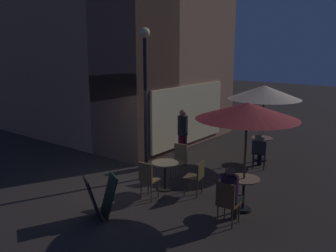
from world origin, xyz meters
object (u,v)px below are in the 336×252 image
cafe_chair_0 (259,151)px  cafe_chair_1 (227,200)px  patio_umbrella_0 (264,93)px  patron_seated_1 (230,191)px  menu_sandwich_board (101,197)px  street_lamp_near_corner (145,82)px  patron_seated_0 (260,146)px  patio_umbrella_1 (247,111)px  cafe_chair_4 (148,177)px  cafe_chair_3 (179,158)px  cafe_table_2 (165,170)px  cafe_chair_2 (197,175)px  cafe_table_0 (261,145)px  patron_standing_2 (183,136)px  cafe_table_1 (244,188)px

cafe_chair_0 → cafe_chair_1: 3.94m
patio_umbrella_0 → patron_seated_1: patio_umbrella_0 is taller
patio_umbrella_0 → cafe_chair_0: 1.90m
patron_seated_1 → menu_sandwich_board: bearing=119.2°
street_lamp_near_corner → patron_seated_0: street_lamp_near_corner is taller
menu_sandwich_board → patio_umbrella_1: 3.66m
cafe_chair_4 → patron_seated_0: patron_seated_0 is taller
street_lamp_near_corner → cafe_chair_1: bearing=-109.2°
patio_umbrella_0 → menu_sandwich_board: bearing=170.3°
cafe_chair_0 → patron_seated_0: patron_seated_0 is taller
patio_umbrella_1 → cafe_chair_0: bearing=18.0°
menu_sandwich_board → cafe_chair_3: (2.99, 0.08, 0.12)m
menu_sandwich_board → patron_seated_1: 2.77m
cafe_table_2 → patio_umbrella_1: patio_umbrella_1 is taller
cafe_chair_1 → patron_seated_0: bearing=11.3°
menu_sandwich_board → cafe_chair_2: bearing=5.7°
menu_sandwich_board → cafe_chair_2: 2.50m
street_lamp_near_corner → cafe_chair_0: size_ratio=4.61×
patio_umbrella_1 → cafe_chair_0: (2.93, 0.95, -1.74)m
cafe_chair_4 → patron_seated_0: size_ratio=0.79×
cafe_table_2 → patio_umbrella_1: (0.10, -2.18, 1.77)m
cafe_table_0 → patio_umbrella_1: (-3.76, -1.24, 1.76)m
cafe_table_0 → cafe_chair_1: (-4.63, -1.30, 0.02)m
patron_seated_1 → cafe_table_2: bearing=70.6°
cafe_table_2 → patron_standing_2: patron_standing_2 is taller
cafe_chair_3 → patron_seated_0: patron_seated_0 is taller
street_lamp_near_corner → cafe_table_0: 4.56m
street_lamp_near_corner → menu_sandwich_board: street_lamp_near_corner is taller
cafe_table_0 → cafe_table_2: (-3.87, 0.94, -0.01)m
cafe_chair_1 → cafe_chair_4: (-0.01, 2.15, 0.02)m
menu_sandwich_board → cafe_chair_3: cafe_chair_3 is taller
cafe_table_0 → patron_seated_0: 0.75m
menu_sandwich_board → patio_umbrella_0: (5.99, -1.03, 1.77)m
cafe_chair_4 → cafe_table_2: bearing=-0.0°
patron_seated_1 → cafe_table_0: bearing=12.3°
patio_umbrella_0 → patio_umbrella_1: 3.97m
cafe_table_1 → patron_standing_2: patron_standing_2 is taller
street_lamp_near_corner → cafe_chair_0: bearing=-38.7°
menu_sandwich_board → patio_umbrella_1: (2.22, -2.27, 1.82)m
cafe_table_1 → cafe_chair_4: cafe_chair_4 is taller
cafe_table_2 → patio_umbrella_0: (3.87, -0.94, 1.71)m
cafe_chair_2 → cafe_chair_3: bearing=-45.9°
patio_umbrella_1 → cafe_chair_2: (0.09, 1.33, -1.77)m
street_lamp_near_corner → patron_seated_0: 4.09m
patio_umbrella_0 → patron_seated_0: 1.71m
cafe_table_2 → patio_umbrella_1: 2.81m
cafe_chair_0 → cafe_chair_3: size_ratio=0.91×
patio_umbrella_1 → cafe_chair_3: patio_umbrella_1 is taller
cafe_chair_2 → patron_seated_0: bearing=-108.7°
cafe_chair_0 → patron_seated_1: 3.80m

